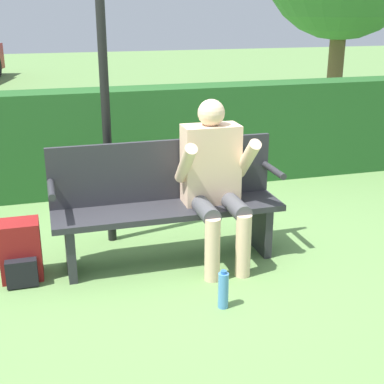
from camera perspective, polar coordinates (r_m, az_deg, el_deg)
The scene contains 7 objects.
ground_plane at distance 4.15m, azimuth -2.39°, elevation -7.28°, with size 40.00×40.00×0.00m, color #668E4C.
hedge_back at distance 5.65m, azimuth -6.80°, elevation 5.57°, with size 12.00×0.42×1.06m.
park_bench at distance 4.03m, azimuth -2.70°, elevation -0.96°, with size 1.72×0.41×0.90m.
person_seated at distance 3.94m, azimuth 2.40°, elevation 1.75°, with size 0.56×0.59×1.22m.
backpack at distance 3.99m, azimuth -17.80°, elevation -6.16°, with size 0.28×0.29×0.43m.
water_bottle at distance 3.50m, azimuth 3.36°, elevation -10.39°, with size 0.07×0.07×0.26m.
signpost at distance 4.16m, azimuth -9.57°, elevation 15.42°, with size 0.38×0.09×2.86m.
Camera 1 is at (-0.85, -3.62, 1.85)m, focal length 50.00 mm.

